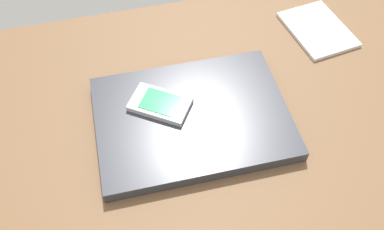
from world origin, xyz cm
name	(u,v)px	position (x,y,z in cm)	size (l,w,h in cm)	color
desk_surface	(212,151)	(0.00, 0.00, 1.50)	(120.00, 80.00, 3.00)	brown
laptop_closed	(192,118)	(-2.17, 5.98, 4.17)	(34.08, 24.98, 2.35)	#33353D
cell_phone_on_laptop	(160,104)	(-7.27, 9.14, 5.91)	(12.16, 11.06, 1.20)	silver
notepad	(318,29)	(30.12, 23.03, 3.40)	(11.57, 15.61, 0.80)	white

